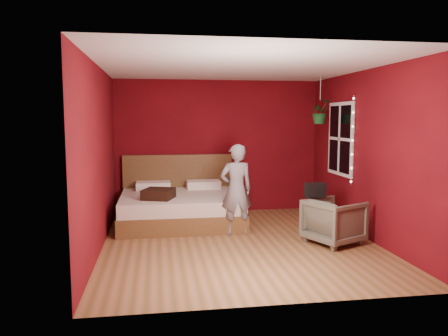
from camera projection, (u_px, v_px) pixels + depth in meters
The scene contains 10 objects.
floor at pixel (239, 242), 6.57m from camera, with size 4.50×4.50×0.00m, color #8F5F39.
room_walls at pixel (239, 131), 6.38m from camera, with size 4.04×4.54×2.62m.
window at pixel (340, 139), 7.58m from camera, with size 0.05×0.97×1.27m.
fairy_lights at pixel (352, 140), 7.07m from camera, with size 0.04×0.04×1.45m.
bed at pixel (180, 206), 7.80m from camera, with size 2.10×1.79×1.16m.
person at pixel (236, 190), 6.96m from camera, with size 0.53×0.35×1.45m, color slate.
armchair at pixel (334, 221), 6.48m from camera, with size 0.71×0.73×0.67m, color #565244.
handbag at pixel (315, 190), 6.63m from camera, with size 0.30×0.15×0.21m, color black.
throw_pillow at pixel (159, 194), 7.25m from camera, with size 0.47×0.47×0.17m, color black.
hanging_plant at pixel (320, 112), 7.83m from camera, with size 0.46×0.42×0.84m.
Camera 1 is at (-1.20, -6.30, 1.86)m, focal length 35.00 mm.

